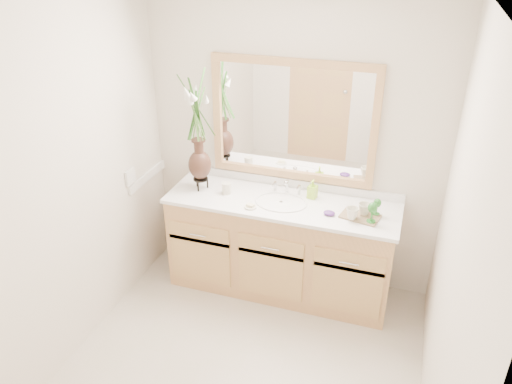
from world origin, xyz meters
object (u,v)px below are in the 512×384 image
(tumbler, at_px, (226,188))
(tray, at_px, (360,216))
(flower_vase, at_px, (197,118))
(soap_bottle, at_px, (312,190))

(tumbler, xyz_separation_m, tray, (1.08, -0.04, -0.04))
(flower_vase, bearing_deg, tray, -2.51)
(soap_bottle, bearing_deg, tray, -13.40)
(flower_vase, relative_size, tumbler, 9.45)
(flower_vase, height_order, tray, flower_vase)
(tumbler, height_order, tray, tumbler)
(flower_vase, relative_size, soap_bottle, 6.49)
(flower_vase, distance_m, tray, 1.45)
(flower_vase, xyz_separation_m, soap_bottle, (0.91, 0.13, -0.54))
(soap_bottle, distance_m, tray, 0.45)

